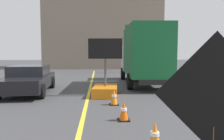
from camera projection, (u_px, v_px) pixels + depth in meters
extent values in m
cube|color=yellow|center=(81.00, 128.00, 5.91)|extent=(0.14, 36.00, 0.01)
cube|color=orange|center=(214.00, 92.00, 2.90)|extent=(1.56, 0.03, 1.56)
cube|color=black|center=(215.00, 93.00, 2.88)|extent=(1.63, 0.01, 1.63)
cube|color=black|center=(213.00, 92.00, 2.92)|extent=(0.28, 0.01, 0.52)
cube|color=orange|center=(105.00, 91.00, 10.32)|extent=(1.28, 1.90, 0.45)
cylinder|color=#4C4C4C|center=(105.00, 73.00, 10.25)|extent=(0.10, 0.10, 1.30)
cube|color=black|center=(105.00, 49.00, 10.16)|extent=(1.60, 0.24, 0.95)
sphere|color=yellow|center=(117.00, 49.00, 10.18)|extent=(0.09, 0.09, 0.09)
sphere|color=yellow|center=(111.00, 49.00, 10.20)|extent=(0.09, 0.09, 0.09)
sphere|color=yellow|center=(104.00, 49.00, 10.21)|extent=(0.09, 0.09, 0.09)
sphere|color=yellow|center=(98.00, 49.00, 10.22)|extent=(0.09, 0.09, 0.09)
sphere|color=yellow|center=(94.00, 45.00, 10.21)|extent=(0.09, 0.09, 0.09)
sphere|color=yellow|center=(94.00, 52.00, 10.24)|extent=(0.09, 0.09, 0.09)
cube|color=black|center=(142.00, 75.00, 14.09)|extent=(1.74, 7.05, 0.25)
cube|color=silver|center=(137.00, 58.00, 16.52)|extent=(2.27, 2.02, 1.90)
cube|color=#14592D|center=(146.00, 51.00, 12.90)|extent=(2.34, 4.82, 2.89)
cylinder|color=black|center=(123.00, 73.00, 16.44)|extent=(0.30, 0.91, 0.90)
cylinder|color=black|center=(151.00, 73.00, 16.51)|extent=(0.30, 0.91, 0.90)
cylinder|color=black|center=(130.00, 81.00, 11.97)|extent=(0.30, 0.91, 0.90)
cylinder|color=black|center=(168.00, 81.00, 12.04)|extent=(0.30, 0.91, 0.90)
cube|color=black|center=(29.00, 82.00, 10.91)|extent=(2.18, 4.52, 0.60)
cube|color=black|center=(29.00, 70.00, 11.09)|extent=(1.82, 2.08, 0.50)
cylinder|color=black|center=(42.00, 91.00, 9.59)|extent=(0.25, 0.67, 0.66)
cylinder|color=black|center=(52.00, 82.00, 12.48)|extent=(0.25, 0.67, 0.66)
cylinder|color=black|center=(19.00, 83.00, 12.27)|extent=(0.25, 0.67, 0.66)
cylinder|color=gray|center=(152.00, 48.00, 21.70)|extent=(0.18, 0.18, 5.00)
cube|color=#0F6033|center=(138.00, 31.00, 21.61)|extent=(2.59, 0.29, 1.30)
cube|color=white|center=(138.00, 31.00, 21.64)|extent=(1.81, 0.17, 0.18)
cube|color=gray|center=(103.00, 31.00, 29.33)|extent=(14.82, 6.74, 9.96)
cone|color=orange|center=(155.00, 135.00, 4.50)|extent=(0.28, 0.28, 0.61)
cylinder|color=white|center=(155.00, 134.00, 4.50)|extent=(0.19, 0.19, 0.08)
cube|color=black|center=(124.00, 120.00, 6.55)|extent=(0.36, 0.36, 0.03)
cone|color=#EA5B0C|center=(124.00, 110.00, 6.53)|extent=(0.28, 0.28, 0.56)
cylinder|color=white|center=(124.00, 109.00, 6.53)|extent=(0.19, 0.19, 0.08)
cube|color=black|center=(114.00, 104.00, 8.51)|extent=(0.36, 0.36, 0.03)
cone|color=orange|center=(114.00, 97.00, 8.48)|extent=(0.28, 0.28, 0.59)
cylinder|color=white|center=(114.00, 96.00, 8.48)|extent=(0.19, 0.19, 0.08)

